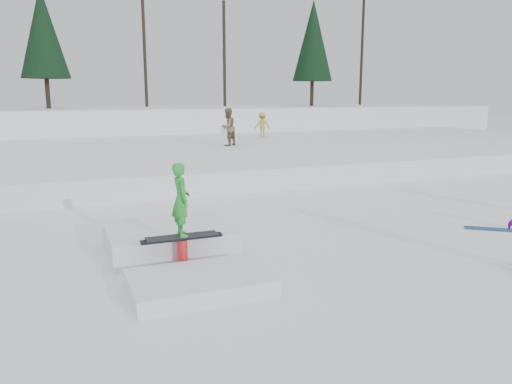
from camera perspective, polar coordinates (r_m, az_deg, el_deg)
name	(u,v)px	position (r m, az deg, el deg)	size (l,w,h in m)	color
ground	(270,265)	(10.16, 1.65, -8.35)	(120.00, 120.00, 0.00)	white
snow_berm	(108,124)	(39.01, -16.53, 7.50)	(60.00, 14.00, 2.40)	white
snow_midrise	(140,156)	(25.23, -13.17, 4.07)	(50.00, 18.00, 0.80)	white
treeline	(193,37)	(38.58, -7.22, 17.13)	(40.24, 4.22, 10.50)	black
walker_olive	(228,127)	(25.26, -3.24, 7.42)	(0.92, 0.71, 1.89)	brown
walker_ygreen	(262,125)	(30.29, 0.72, 7.68)	(0.96, 0.55, 1.48)	#9D9E28
loose_board_teal	(494,229)	(14.04, 25.55, -3.86)	(1.40, 0.28, 0.03)	navy
jib_rail_feature	(176,246)	(10.48, -9.15, -6.12)	(2.60, 4.40, 2.11)	white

